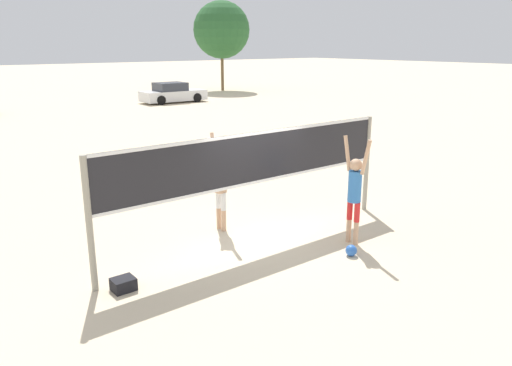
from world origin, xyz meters
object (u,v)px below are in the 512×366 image
volleyball (351,250)px  gear_bag (123,284)px  volleyball_net (256,166)px  tree_left_cluster (222,30)px  player_spiker (355,188)px  player_blocker (221,180)px  parked_car_far (173,93)px

volleyball → gear_bag: bearing=160.8°
volleyball_net → gear_bag: bearing=-174.6°
tree_left_cluster → player_spiker: bearing=-120.0°
volleyball_net → player_spiker: size_ratio=3.13×
player_blocker → parked_car_far: size_ratio=0.48×
player_spiker → tree_left_cluster: 36.49m
player_blocker → volleyball_net: bearing=9.0°
volleyball_net → tree_left_cluster: 36.14m
player_blocker → volleyball: 3.26m
player_blocker → gear_bag: bearing=-65.3°
player_blocker → gear_bag: player_blocker is taller
gear_bag → tree_left_cluster: (22.88, 30.37, 5.15)m
player_spiker → player_blocker: bearing=36.0°
player_spiker → tree_left_cluster: tree_left_cluster is taller
player_blocker → volleyball: (1.22, -2.83, -1.06)m
player_blocker → gear_bag: (-2.98, -1.37, -1.06)m
player_spiker → volleyball: size_ratio=9.88×
tree_left_cluster → volleyball: bearing=-120.4°
volleyball_net → volleyball: bearing=-59.1°
volleyball → tree_left_cluster: bearing=59.6°
volleyball_net → tree_left_cluster: tree_left_cluster is taller
volleyball → tree_left_cluster: (18.68, 31.83, 5.14)m
volleyball_net → tree_left_cluster: (19.73, 30.07, 3.57)m
volleyball → parked_car_far: bearing=68.2°
gear_bag → tree_left_cluster: size_ratio=0.05×
player_blocker → volleyball: bearing=23.4°
volleyball → parked_car_far: (10.45, 26.17, 0.52)m
player_blocker → volleyball: player_blocker is taller
player_spiker → volleyball: (-0.52, -0.44, -1.10)m
player_spiker → player_blocker: (-1.74, 2.39, -0.05)m
volleyball_net → player_blocker: bearing=99.0°
parked_car_far → tree_left_cluster: size_ratio=0.60×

